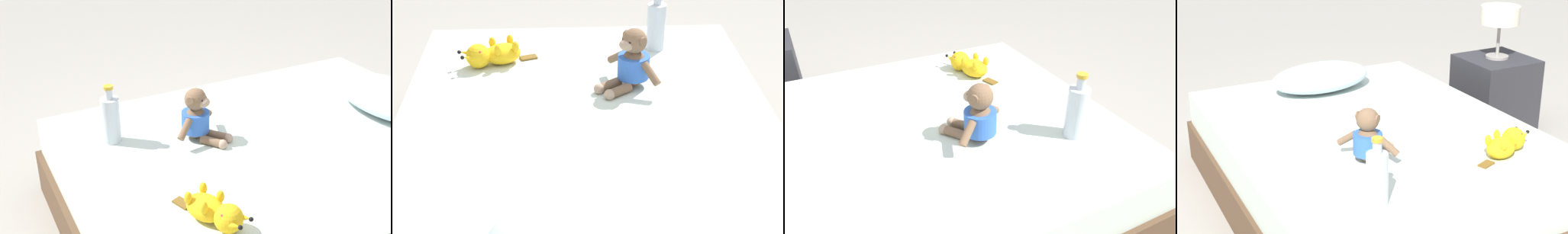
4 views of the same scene
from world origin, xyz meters
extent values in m
plane|color=#9E998E|center=(0.00, 0.00, 0.00)|extent=(16.00, 16.00, 0.00)
cube|color=brown|center=(0.00, 0.00, 0.11)|extent=(1.39, 1.88, 0.22)
cube|color=silver|center=(0.00, 0.00, 0.31)|extent=(1.35, 1.82, 0.18)
ellipsoid|color=silver|center=(0.00, 0.62, 0.47)|extent=(0.61, 0.41, 0.14)
ellipsoid|color=brown|center=(-0.19, -0.32, 0.47)|extent=(0.15, 0.15, 0.15)
cylinder|color=blue|center=(-0.19, -0.32, 0.48)|extent=(0.17, 0.17, 0.09)
sphere|color=brown|center=(-0.19, -0.32, 0.58)|extent=(0.10, 0.10, 0.10)
ellipsoid|color=tan|center=(-0.16, -0.30, 0.58)|extent=(0.07, 0.08, 0.04)
sphere|color=black|center=(-0.17, -0.28, 0.59)|extent=(0.01, 0.01, 0.01)
sphere|color=black|center=(-0.15, -0.31, 0.59)|extent=(0.01, 0.01, 0.01)
cylinder|color=brown|center=(-0.22, -0.28, 0.60)|extent=(0.03, 0.03, 0.03)
cylinder|color=brown|center=(-0.16, -0.36, 0.60)|extent=(0.03, 0.03, 0.03)
cylinder|color=brown|center=(-0.25, -0.24, 0.48)|extent=(0.08, 0.09, 0.08)
cylinder|color=brown|center=(-0.13, -0.40, 0.48)|extent=(0.08, 0.09, 0.08)
cylinder|color=brown|center=(-0.13, -0.24, 0.42)|extent=(0.10, 0.09, 0.04)
cylinder|color=brown|center=(-0.10, -0.29, 0.42)|extent=(0.10, 0.09, 0.04)
sphere|color=tan|center=(-0.09, -0.21, 0.42)|extent=(0.04, 0.04, 0.04)
sphere|color=tan|center=(-0.06, -0.26, 0.42)|extent=(0.04, 0.04, 0.04)
ellipsoid|color=yellow|center=(0.32, -0.54, 0.44)|extent=(0.18, 0.16, 0.08)
sphere|color=yellow|center=(0.42, -0.51, 0.45)|extent=(0.10, 0.10, 0.10)
cone|color=yellow|center=(0.45, -0.47, 0.46)|extent=(0.07, 0.05, 0.05)
sphere|color=black|center=(0.48, -0.46, 0.47)|extent=(0.02, 0.02, 0.02)
cone|color=yellow|center=(0.47, -0.52, 0.46)|extent=(0.07, 0.05, 0.05)
sphere|color=black|center=(0.50, -0.51, 0.47)|extent=(0.02, 0.02, 0.02)
sphere|color=red|center=(0.41, -0.48, 0.48)|extent=(0.02, 0.02, 0.02)
sphere|color=red|center=(0.43, -0.54, 0.48)|extent=(0.02, 0.02, 0.02)
ellipsoid|color=yellow|center=(0.34, -0.49, 0.48)|extent=(0.04, 0.04, 0.05)
ellipsoid|color=yellow|center=(0.37, -0.57, 0.48)|extent=(0.04, 0.04, 0.05)
ellipsoid|color=yellow|center=(0.27, -0.52, 0.48)|extent=(0.04, 0.04, 0.05)
ellipsoid|color=yellow|center=(0.30, -0.60, 0.48)|extent=(0.04, 0.04, 0.05)
cube|color=brown|center=(0.22, -0.58, 0.40)|extent=(0.08, 0.06, 0.01)
cylinder|color=silver|center=(-0.33, -0.66, 0.50)|extent=(0.08, 0.08, 0.20)
cylinder|color=silver|center=(-0.33, -0.66, 0.62)|extent=(0.03, 0.03, 0.05)
cylinder|color=gold|center=(-0.33, -0.66, 0.65)|extent=(0.04, 0.04, 0.01)
cube|color=#2D2D33|center=(1.11, 0.47, 0.24)|extent=(0.41, 0.41, 0.48)
cylinder|color=gray|center=(1.11, 0.47, 0.48)|extent=(0.14, 0.14, 0.02)
cylinder|color=gray|center=(1.11, 0.47, 0.59)|extent=(0.02, 0.02, 0.20)
cylinder|color=beige|center=(1.11, 0.47, 0.74)|extent=(0.23, 0.23, 0.11)
camera|label=1|loc=(1.59, -1.22, 1.53)|focal=47.99mm
camera|label=2|loc=(0.09, 1.80, 1.52)|focal=56.94mm
camera|label=3|loc=(-1.20, 0.18, 1.21)|focal=33.42mm
camera|label=4|loc=(-1.21, -2.31, 1.48)|focal=54.75mm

